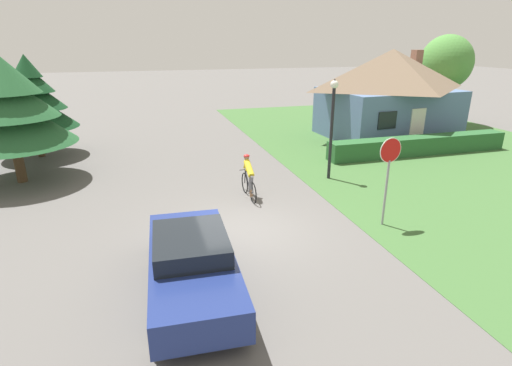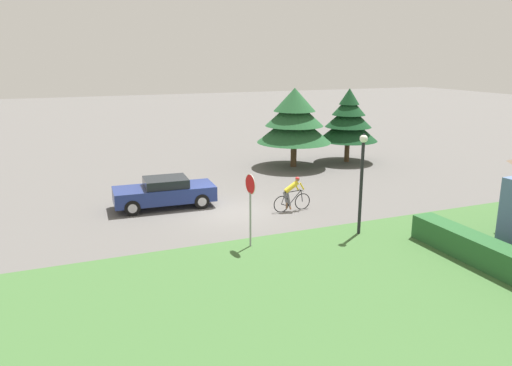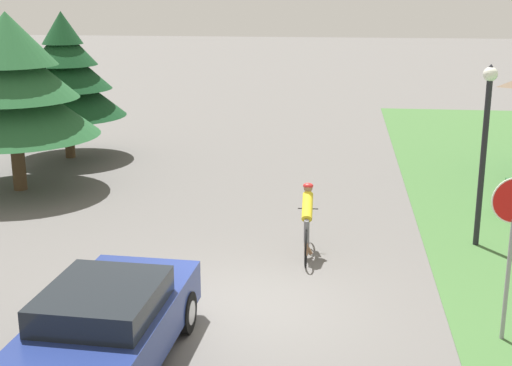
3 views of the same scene
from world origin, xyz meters
name	(u,v)px [view 1 (image 1 of 3)]	position (x,y,z in m)	size (l,w,h in m)	color
ground_plane	(243,232)	(0.00, 0.00, 0.00)	(140.00, 140.00, 0.00)	#5B5956
grass_verge_right	(461,163)	(11.47, 4.00, 0.01)	(16.00, 36.00, 0.01)	#3D6633
cottage_house	(389,92)	(11.33, 9.97, 2.55)	(7.91, 6.01, 4.92)	slate
hedge_row	(419,146)	(10.53, 5.86, 0.45)	(9.61, 0.90, 0.90)	#285B2D
sedan_left_lane	(192,264)	(-1.81, -2.54, 0.70)	(2.05, 4.65, 1.38)	navy
cyclist	(249,178)	(0.91, 2.63, 0.74)	(0.44, 1.83, 1.56)	black
stop_sign	(389,164)	(4.25, -0.70, 1.94)	(0.74, 0.09, 2.73)	gray
street_lamp	(332,117)	(4.62, 3.75, 2.53)	(0.30, 0.30, 3.99)	black
conifer_tall_near	(7,107)	(-7.36, 6.85, 2.99)	(4.63, 4.63, 4.91)	#4C3823
conifer_tall_far	(32,100)	(-7.39, 10.78, 2.71)	(3.85, 3.85, 4.78)	#4C3823
deciduous_tree_right	(446,63)	(16.98, 12.29, 3.98)	(3.34, 3.34, 5.75)	#4C3823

